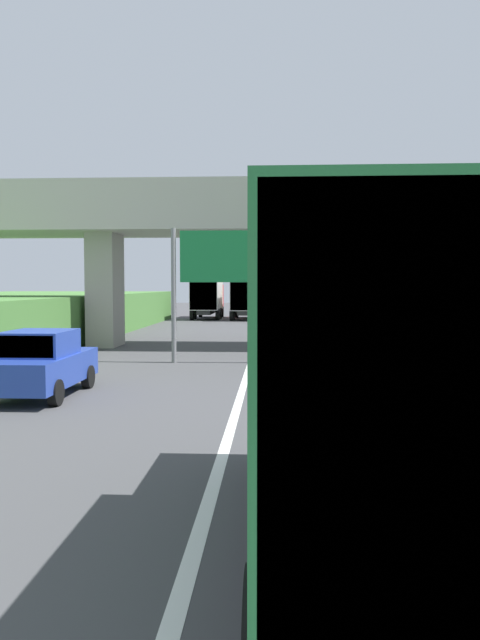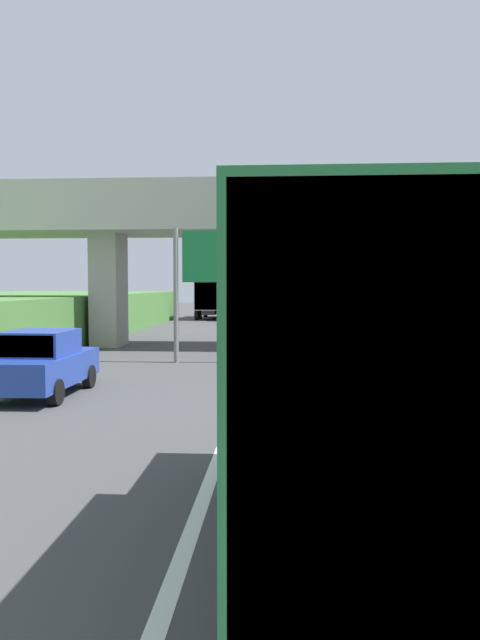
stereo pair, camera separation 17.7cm
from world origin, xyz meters
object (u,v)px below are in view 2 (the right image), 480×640
at_px(truck_yellow, 251,297).
at_px(car_blue, 42,363).
at_px(truck_red, 213,296).
at_px(overhead_highway_sign, 253,264).
at_px(truck_green, 363,378).
at_px(construction_barrel_2, 476,370).

relative_size(truck_yellow, car_blue, 1.78).
xyz_separation_m(truck_red, truck_yellow, (3.34, -0.73, 0.00)).
distance_m(truck_red, truck_yellow, 3.42).
bearing_deg(overhead_highway_sign, truck_yellow, 92.91).
height_order(truck_yellow, car_blue, truck_yellow).
height_order(truck_green, car_blue, truck_green).
distance_m(truck_red, car_blue, 36.86).
height_order(overhead_highway_sign, truck_yellow, overhead_highway_sign).
bearing_deg(construction_barrel_2, car_blue, -168.48).
relative_size(overhead_highway_sign, car_blue, 1.43).
relative_size(truck_yellow, construction_barrel_2, 8.11).
height_order(truck_yellow, construction_barrel_2, truck_yellow).
relative_size(truck_red, truck_green, 1.00).
distance_m(truck_green, car_blue, 11.53).
bearing_deg(truck_red, overhead_highway_sign, -80.82).
bearing_deg(construction_barrel_2, truck_red, 108.43).
xyz_separation_m(overhead_highway_sign, truck_red, (-4.82, 29.82, -1.72)).
distance_m(truck_yellow, construction_barrel_2, 34.70).
bearing_deg(construction_barrel_2, truck_green, -112.59).
bearing_deg(overhead_highway_sign, construction_barrel_2, -34.70).
height_order(truck_red, truck_yellow, same).
height_order(overhead_highway_sign, truck_green, overhead_highway_sign).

